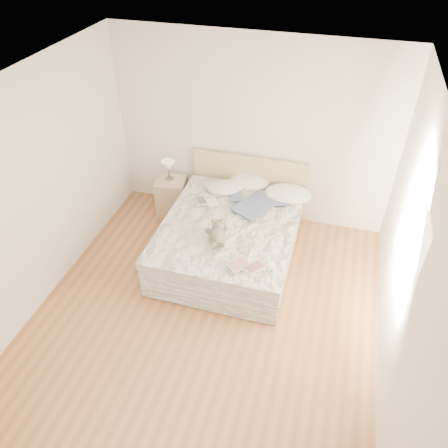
{
  "coord_description": "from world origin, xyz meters",
  "views": [
    {
      "loc": [
        1.17,
        -3.2,
        4.11
      ],
      "look_at": [
        -0.06,
        1.05,
        0.62
      ],
      "focal_mm": 35.0,
      "sensor_mm": 36.0,
      "label": 1
    }
  ],
  "objects_px": {
    "bed": "(231,237)",
    "nightstand": "(172,196)",
    "childrens_book": "(246,266)",
    "table_lamp": "(168,166)",
    "teddy_bear": "(217,239)",
    "photo_book": "(207,202)"
  },
  "relations": [
    {
      "from": "bed",
      "to": "nightstand",
      "type": "xyz_separation_m",
      "value": [
        -1.15,
        0.73,
        -0.03
      ]
    },
    {
      "from": "childrens_book",
      "to": "bed",
      "type": "bearing_deg",
      "value": 152.45
    },
    {
      "from": "bed",
      "to": "table_lamp",
      "type": "bearing_deg",
      "value": 147.13
    },
    {
      "from": "bed",
      "to": "table_lamp",
      "type": "distance_m",
      "value": 1.48
    },
    {
      "from": "teddy_bear",
      "to": "bed",
      "type": "bearing_deg",
      "value": 66.21
    },
    {
      "from": "bed",
      "to": "childrens_book",
      "type": "xyz_separation_m",
      "value": [
        0.41,
        -0.83,
        0.32
      ]
    },
    {
      "from": "childrens_book",
      "to": "nightstand",
      "type": "bearing_deg",
      "value": 171.21
    },
    {
      "from": "nightstand",
      "to": "table_lamp",
      "type": "xyz_separation_m",
      "value": [
        -0.03,
        0.03,
        0.5
      ]
    },
    {
      "from": "childrens_book",
      "to": "teddy_bear",
      "type": "height_order",
      "value": "teddy_bear"
    },
    {
      "from": "nightstand",
      "to": "teddy_bear",
      "type": "xyz_separation_m",
      "value": [
        1.11,
        -1.23,
        0.37
      ]
    },
    {
      "from": "table_lamp",
      "to": "photo_book",
      "type": "relative_size",
      "value": 1.0
    },
    {
      "from": "bed",
      "to": "photo_book",
      "type": "xyz_separation_m",
      "value": [
        -0.42,
        0.25,
        0.32
      ]
    },
    {
      "from": "bed",
      "to": "childrens_book",
      "type": "bearing_deg",
      "value": -63.79
    },
    {
      "from": "teddy_bear",
      "to": "table_lamp",
      "type": "bearing_deg",
      "value": 113.26
    },
    {
      "from": "photo_book",
      "to": "teddy_bear",
      "type": "xyz_separation_m",
      "value": [
        0.38,
        -0.75,
        0.02
      ]
    },
    {
      "from": "bed",
      "to": "photo_book",
      "type": "distance_m",
      "value": 0.59
    },
    {
      "from": "teddy_bear",
      "to": "nightstand",
      "type": "bearing_deg",
      "value": 113.28
    },
    {
      "from": "childrens_book",
      "to": "photo_book",
      "type": "bearing_deg",
      "value": 163.71
    },
    {
      "from": "table_lamp",
      "to": "teddy_bear",
      "type": "relative_size",
      "value": 0.84
    },
    {
      "from": "photo_book",
      "to": "teddy_bear",
      "type": "relative_size",
      "value": 0.85
    },
    {
      "from": "nightstand",
      "to": "photo_book",
      "type": "relative_size",
      "value": 1.8
    },
    {
      "from": "nightstand",
      "to": "bed",
      "type": "bearing_deg",
      "value": -32.39
    }
  ]
}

